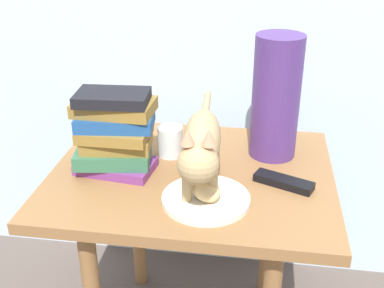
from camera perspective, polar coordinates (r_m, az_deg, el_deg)
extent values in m
cube|color=olive|center=(1.29, 0.00, -3.78)|extent=(0.74, 0.60, 0.03)
cylinder|color=olive|center=(1.68, -6.48, -8.36)|extent=(0.04, 0.04, 0.58)
cylinder|color=olive|center=(1.63, 9.07, -9.64)|extent=(0.04, 0.04, 0.58)
cylinder|color=silver|center=(1.15, 1.65, -6.52)|extent=(0.21, 0.21, 0.01)
ellipsoid|color=#E0BC7A|center=(1.13, 1.70, -5.45)|extent=(0.10, 0.10, 0.05)
cylinder|color=tan|center=(1.12, 2.46, -5.18)|extent=(0.02, 0.02, 0.10)
cylinder|color=tan|center=(1.12, -0.62, -5.06)|extent=(0.02, 0.02, 0.10)
cylinder|color=tan|center=(1.26, 2.74, -1.38)|extent=(0.02, 0.02, 0.10)
cylinder|color=tan|center=(1.26, 0.01, -1.28)|extent=(0.02, 0.02, 0.10)
ellipsoid|color=tan|center=(1.15, 1.21, 0.61)|extent=(0.11, 0.27, 0.11)
sphere|color=tan|center=(1.01, 0.71, -2.37)|extent=(0.09, 0.09, 0.09)
cone|color=#DD8460|center=(0.98, 2.02, 0.79)|extent=(0.03, 0.03, 0.03)
cone|color=#DD8460|center=(0.98, -0.55, 0.88)|extent=(0.03, 0.03, 0.03)
cylinder|color=tan|center=(1.33, 1.72, 4.75)|extent=(0.03, 0.16, 0.02)
cube|color=#72337A|center=(1.30, -8.97, -2.58)|extent=(0.21, 0.14, 0.02)
cube|color=#336B4C|center=(1.28, -9.30, -1.44)|extent=(0.21, 0.13, 0.04)
cube|color=olive|center=(1.28, -8.86, 0.32)|extent=(0.19, 0.14, 0.03)
cube|color=olive|center=(1.25, -9.12, 1.37)|extent=(0.18, 0.12, 0.03)
cube|color=#1E4C8C|center=(1.24, -9.07, 2.74)|extent=(0.20, 0.13, 0.03)
cube|color=olive|center=(1.24, -9.19, 4.35)|extent=(0.20, 0.13, 0.03)
cube|color=black|center=(1.22, -9.40, 5.44)|extent=(0.19, 0.12, 0.03)
cylinder|color=#4C2D72|center=(1.32, 9.90, 5.45)|extent=(0.13, 0.13, 0.34)
cylinder|color=silver|center=(1.35, -2.60, 0.34)|extent=(0.07, 0.07, 0.08)
cylinder|color=silver|center=(1.36, -2.58, -0.44)|extent=(0.06, 0.06, 0.04)
cube|color=black|center=(1.24, 10.78, -4.41)|extent=(0.16, 0.10, 0.02)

